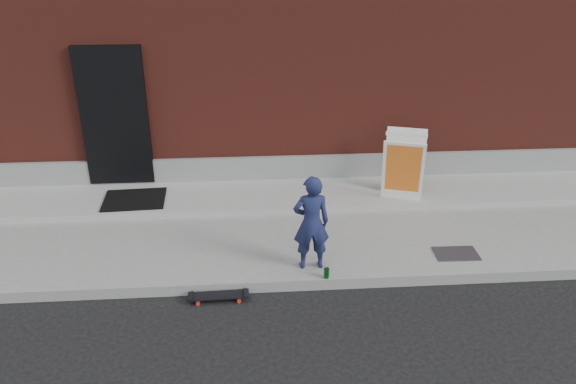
{
  "coord_description": "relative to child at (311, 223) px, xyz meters",
  "views": [
    {
      "loc": [
        -0.47,
        -5.8,
        4.08
      ],
      "look_at": [
        0.01,
        0.8,
        1.0
      ],
      "focal_mm": 35.0,
      "sensor_mm": 36.0,
      "label": 1
    }
  ],
  "objects": [
    {
      "name": "sidewalk",
      "position": [
        -0.27,
        1.17,
        -0.71
      ],
      "size": [
        20.0,
        3.0,
        0.15
      ],
      "primitive_type": "cube",
      "color": "slate",
      "rests_on": "ground"
    },
    {
      "name": "pizza_sign",
      "position": [
        1.64,
        1.79,
        -0.01
      ],
      "size": [
        0.82,
        0.9,
        1.05
      ],
      "color": "white",
      "rests_on": "apron"
    },
    {
      "name": "apron",
      "position": [
        -0.27,
        2.07,
        -0.58
      ],
      "size": [
        20.0,
        1.2,
        0.1
      ],
      "primitive_type": "cube",
      "color": "gray",
      "rests_on": "sidewalk"
    },
    {
      "name": "soda_can",
      "position": [
        0.17,
        -0.28,
        -0.57
      ],
      "size": [
        0.09,
        0.09,
        0.13
      ],
      "primitive_type": "cylinder",
      "rotation": [
        0.0,
        0.0,
        0.39
      ],
      "color": "#197D2C",
      "rests_on": "sidewalk"
    },
    {
      "name": "utility_plate",
      "position": [
        1.98,
        0.15,
        -0.62
      ],
      "size": [
        0.58,
        0.38,
        0.02
      ],
      "primitive_type": "cube",
      "rotation": [
        0.0,
        0.0,
        -0.02
      ],
      "color": "#4A4A4E",
      "rests_on": "sidewalk"
    },
    {
      "name": "building",
      "position": [
        -0.27,
        6.66,
        1.72
      ],
      "size": [
        20.0,
        8.1,
        5.0
      ],
      "color": "maroon",
      "rests_on": "ground"
    },
    {
      "name": "ground",
      "position": [
        -0.27,
        -0.33,
        -0.78
      ],
      "size": [
        80.0,
        80.0,
        0.0
      ],
      "primitive_type": "plane",
      "color": "black",
      "rests_on": "ground"
    },
    {
      "name": "doormat",
      "position": [
        -2.57,
        1.94,
        -0.52
      ],
      "size": [
        0.98,
        0.81,
        0.03
      ],
      "primitive_type": "cube",
      "rotation": [
        0.0,
        0.0,
        0.05
      ],
      "color": "black",
      "rests_on": "apron"
    },
    {
      "name": "child",
      "position": [
        0.0,
        0.0,
        0.0
      ],
      "size": [
        0.47,
        0.32,
        1.26
      ],
      "primitive_type": "imported",
      "rotation": [
        0.0,
        0.0,
        3.19
      ],
      "color": "#191F46",
      "rests_on": "sidewalk"
    },
    {
      "name": "skateboard",
      "position": [
        -1.17,
        -0.45,
        -0.72
      ],
      "size": [
        0.72,
        0.2,
        0.08
      ],
      "color": "red",
      "rests_on": "ground"
    }
  ]
}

